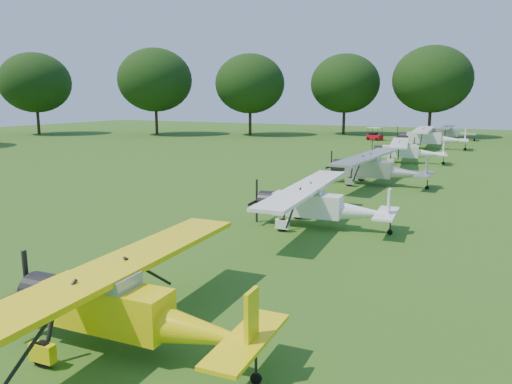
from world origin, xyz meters
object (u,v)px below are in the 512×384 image
Objects in this scene: aircraft_3 at (318,202)px; aircraft_5 at (406,150)px; aircraft_7 at (451,132)px; golf_cart at (375,136)px; aircraft_4 at (376,167)px; aircraft_6 at (429,136)px; aircraft_2 at (124,303)px.

aircraft_5 is at bearing 86.68° from aircraft_3.
aircraft_7 is 4.24× the size of golf_cart.
aircraft_4 is 26.01m from aircraft_6.
aircraft_5 is at bearing -48.52° from golf_cart.
aircraft_6 is 11.90m from golf_cart.
aircraft_3 is 0.83× the size of aircraft_6.
aircraft_5 is (-0.67, 24.33, 0.00)m from aircraft_3.
aircraft_3 is at bearing -97.98° from aircraft_5.
aircraft_6 is (-0.56, 50.35, 0.22)m from aircraft_2.
golf_cart is at bearing 100.52° from aircraft_5.
aircraft_4 reaches higher than aircraft_3.
aircraft_5 is 0.83× the size of aircraft_6.
aircraft_7 is at bearing 84.85° from aircraft_3.
aircraft_3 is at bearing -57.89° from golf_cart.
aircraft_4 is 39.59m from aircraft_7.
aircraft_6 reaches higher than aircraft_4.
aircraft_6 is at bearing 87.23° from aircraft_2.
aircraft_4 is at bearing -93.87° from aircraft_6.
aircraft_7 is at bearing 91.24° from aircraft_4.
aircraft_4 is (-0.28, 24.35, 0.04)m from aircraft_2.
aircraft_3 is 0.95× the size of aircraft_4.
aircraft_5 reaches higher than aircraft_7.
aircraft_7 is at bearing 86.32° from aircraft_2.
aircraft_6 is (-0.64, 38.03, 0.24)m from aircraft_3.
aircraft_2 is 36.66m from aircraft_5.
aircraft_2 is 0.97× the size of aircraft_4.
aircraft_2 is at bearing -87.25° from aircraft_4.
aircraft_2 is at bearing -93.85° from aircraft_6.
aircraft_3 is 38.03m from aircraft_6.
aircraft_2 is 4.56× the size of golf_cart.
aircraft_3 is 51.60m from aircraft_7.
aircraft_6 reaches higher than aircraft_2.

